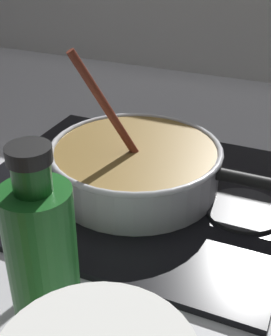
{
  "coord_description": "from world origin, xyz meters",
  "views": [
    {
      "loc": [
        0.25,
        -0.59,
        0.46
      ],
      "look_at": [
        -0.04,
        0.07,
        0.05
      ],
      "focal_mm": 49.35,
      "sensor_mm": 36.0,
      "label": 1
    }
  ],
  "objects": [
    {
      "name": "ground",
      "position": [
        0.0,
        0.0,
        -0.02
      ],
      "size": [
        2.4,
        1.6,
        0.04
      ],
      "primitive_type": "cube",
      "color": "#B7B7BC"
    },
    {
      "name": "hob_plate",
      "position": [
        -0.04,
        0.07,
        0.01
      ],
      "size": [
        0.56,
        0.48,
        0.01
      ],
      "primitive_type": "cube",
      "color": "black",
      "rests_on": "ground"
    },
    {
      "name": "burner_ring",
      "position": [
        -0.04,
        0.07,
        0.02
      ],
      "size": [
        0.17,
        0.17,
        0.01
      ],
      "primitive_type": "torus",
      "color": "#592D0C",
      "rests_on": "hob_plate"
    },
    {
      "name": "spare_burner",
      "position": [
        0.16,
        0.07,
        0.01
      ],
      "size": [
        0.13,
        0.13,
        0.01
      ],
      "primitive_type": "cylinder",
      "color": "#262628",
      "rests_on": "hob_plate"
    },
    {
      "name": "cooking_pan",
      "position": [
        -0.04,
        0.07,
        0.06
      ],
      "size": [
        0.45,
        0.31,
        0.26
      ],
      "color": "silver",
      "rests_on": "hob_plate"
    },
    {
      "name": "oil_bottle",
      "position": [
        0.02,
        -0.3,
        0.12
      ],
      "size": [
        0.07,
        0.07,
        0.28
      ],
      "color": "#19591E",
      "rests_on": "ground"
    }
  ]
}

